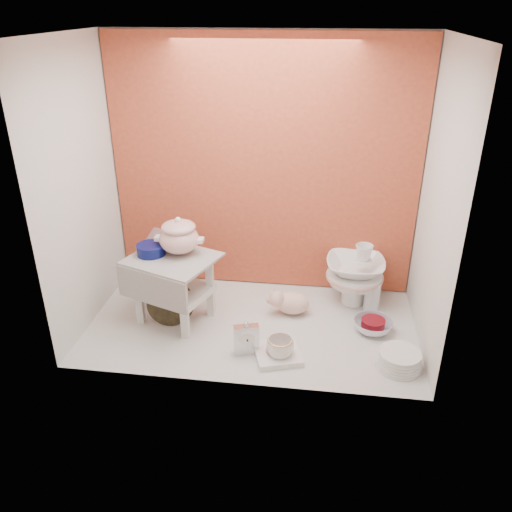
{
  "coord_description": "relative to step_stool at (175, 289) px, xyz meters",
  "views": [
    {
      "loc": [
        0.35,
        -2.41,
        1.63
      ],
      "look_at": [
        0.02,
        0.02,
        0.42
      ],
      "focal_mm": 36.51,
      "sensor_mm": 36.0,
      "label": 1
    }
  ],
  "objects": [
    {
      "name": "step_stool",
      "position": [
        0.0,
        0.0,
        0.0
      ],
      "size": [
        0.55,
        0.51,
        0.39
      ],
      "primitive_type": null,
      "rotation": [
        0.0,
        0.0,
        -0.36
      ],
      "color": "silver",
      "rests_on": "ground"
    },
    {
      "name": "lattice_dish",
      "position": [
        0.6,
        -0.27,
        -0.18
      ],
      "size": [
        0.28,
        0.28,
        0.03
      ],
      "primitive_type": "cube",
      "rotation": [
        0.0,
        0.0,
        0.3
      ],
      "color": "white",
      "rests_on": "ground"
    },
    {
      "name": "clear_glass_vase",
      "position": [
        1.1,
        0.25,
        -0.1
      ],
      "size": [
        0.11,
        0.11,
        0.18
      ],
      "primitive_type": "cylinder",
      "rotation": [
        0.0,
        0.0,
        -0.3
      ],
      "color": "silver",
      "rests_on": "ground"
    },
    {
      "name": "dinner_plate_stack",
      "position": [
        1.2,
        -0.28,
        -0.15
      ],
      "size": [
        0.25,
        0.25,
        0.09
      ],
      "primitive_type": "cylinder",
      "rotation": [
        0.0,
        0.0,
        -0.13
      ],
      "color": "white",
      "rests_on": "ground"
    },
    {
      "name": "soup_tureen",
      "position": [
        0.03,
        0.06,
        0.3
      ],
      "size": [
        0.32,
        0.32,
        0.22
      ],
      "primitive_type": null,
      "rotation": [
        0.0,
        0.0,
        -0.32
      ],
      "color": "white",
      "rests_on": "step_stool"
    },
    {
      "name": "floral_platter",
      "position": [
        -0.26,
        0.42,
        -0.02
      ],
      "size": [
        0.38,
        0.25,
        0.35
      ],
      "primitive_type": null,
      "rotation": [
        0.0,
        0.0,
        -0.41
      ],
      "color": "silver",
      "rests_on": "ground"
    },
    {
      "name": "porcelain_tower",
      "position": [
        1.0,
        0.31,
        -0.0
      ],
      "size": [
        0.43,
        0.43,
        0.39
      ],
      "primitive_type": null,
      "rotation": [
        0.0,
        0.0,
        0.35
      ],
      "color": "white",
      "rests_on": "ground"
    },
    {
      "name": "cobalt_bowl",
      "position": [
        -0.12,
        0.03,
        0.22
      ],
      "size": [
        0.19,
        0.19,
        0.06
      ],
      "primitive_type": "cylinder",
      "rotation": [
        0.0,
        0.0,
        -0.23
      ],
      "color": "#0A1251",
      "rests_on": "step_stool"
    },
    {
      "name": "lacquer_tray",
      "position": [
        -0.01,
        -0.05,
        -0.06
      ],
      "size": [
        0.27,
        0.13,
        0.26
      ],
      "primitive_type": null,
      "rotation": [
        0.0,
        0.0,
        0.28
      ],
      "color": "black",
      "rests_on": "ground"
    },
    {
      "name": "crystal_bowl",
      "position": [
        1.1,
        0.02,
        -0.16
      ],
      "size": [
        0.28,
        0.28,
        0.07
      ],
      "primitive_type": "imported",
      "rotation": [
        0.0,
        0.0,
        -0.38
      ],
      "color": "silver",
      "rests_on": "ground"
    },
    {
      "name": "gold_rim_teacup",
      "position": [
        0.62,
        -0.29,
        -0.13
      ],
      "size": [
        0.17,
        0.17,
        0.11
      ],
      "primitive_type": "imported",
      "rotation": [
        0.0,
        0.0,
        -0.26
      ],
      "color": "white",
      "rests_on": "teacup_saucer"
    },
    {
      "name": "niche_shell",
      "position": [
        0.43,
        0.17,
        0.74
      ],
      "size": [
        1.86,
        1.03,
        1.53
      ],
      "color": "#BB542E",
      "rests_on": "ground"
    },
    {
      "name": "teacup_saucer",
      "position": [
        0.62,
        -0.29,
        -0.19
      ],
      "size": [
        0.21,
        0.21,
        0.01
      ],
      "primitive_type": "cylinder",
      "rotation": [
        0.0,
        0.0,
        -0.22
      ],
      "color": "white",
      "rests_on": "ground"
    },
    {
      "name": "mantel_clock",
      "position": [
        0.44,
        -0.27,
        -0.1
      ],
      "size": [
        0.13,
        0.08,
        0.18
      ],
      "primitive_type": "cube",
      "rotation": [
        0.0,
        0.0,
        0.3
      ],
      "color": "silver",
      "rests_on": "ground"
    },
    {
      "name": "ground",
      "position": [
        0.43,
        -0.01,
        -0.19
      ],
      "size": [
        1.8,
        1.8,
        0.0
      ],
      "primitive_type": "plane",
      "color": "silver",
      "rests_on": "ground"
    },
    {
      "name": "plush_pig",
      "position": [
        0.65,
        0.14,
        -0.12
      ],
      "size": [
        0.27,
        0.2,
        0.15
      ],
      "primitive_type": "ellipsoid",
      "rotation": [
        0.0,
        0.0,
        -0.15
      ],
      "color": "beige",
      "rests_on": "ground"
    },
    {
      "name": "blue_white_vase",
      "position": [
        -0.09,
        0.25,
        -0.07
      ],
      "size": [
        0.27,
        0.27,
        0.24
      ],
      "primitive_type": "imported",
      "rotation": [
        0.0,
        0.0,
        0.21
      ],
      "color": "silver",
      "rests_on": "ground"
    }
  ]
}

